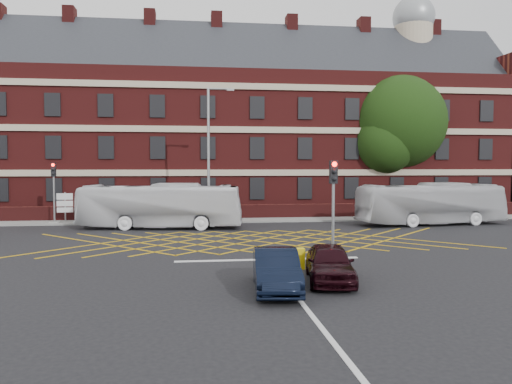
{
  "coord_description": "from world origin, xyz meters",
  "views": [
    {
      "loc": [
        -3.14,
        -24.62,
        4.05
      ],
      "look_at": [
        0.11,
        1.5,
        2.67
      ],
      "focal_mm": 35.0,
      "sensor_mm": 36.0,
      "label": 1
    }
  ],
  "objects": [
    {
      "name": "far_pavement",
      "position": [
        0.0,
        12.0,
        0.06
      ],
      "size": [
        60.0,
        3.0,
        0.12
      ],
      "primitive_type": "cube",
      "color": "slate",
      "rests_on": "ground"
    },
    {
      "name": "street_lamp",
      "position": [
        -2.09,
        9.47,
        3.24
      ],
      "size": [
        2.25,
        1.0,
        9.32
      ],
      "color": "slate",
      "rests_on": "ground"
    },
    {
      "name": "boundary_wall",
      "position": [
        0.0,
        13.0,
        0.55
      ],
      "size": [
        56.0,
        0.5,
        1.1
      ],
      "primitive_type": "cube",
      "color": "#481313",
      "rests_on": "ground"
    },
    {
      "name": "victorian_building",
      "position": [
        0.25,
        22.0,
        7.84
      ],
      "size": [
        51.0,
        12.17,
        20.4
      ],
      "color": "#541615",
      "rests_on": "ground"
    },
    {
      "name": "centre_line",
      "position": [
        0.0,
        -10.0,
        0.01
      ],
      "size": [
        0.15,
        14.0,
        0.02
      ],
      "primitive_type": "cube",
      "color": "silver",
      "rests_on": "ground"
    },
    {
      "name": "stop_line",
      "position": [
        0.0,
        -3.5,
        0.01
      ],
      "size": [
        8.0,
        0.3,
        0.02
      ],
      "primitive_type": "cube",
      "color": "silver",
      "rests_on": "ground"
    },
    {
      "name": "direction_signs",
      "position": [
        -12.2,
        11.83,
        1.38
      ],
      "size": [
        1.1,
        0.16,
        2.2
      ],
      "color": "gray",
      "rests_on": "ground"
    },
    {
      "name": "utility_cabinet",
      "position": [
        0.91,
        -5.54,
        0.41
      ],
      "size": [
        0.48,
        0.37,
        0.82
      ],
      "primitive_type": "cube",
      "color": "yellow",
      "rests_on": "ground"
    },
    {
      "name": "bus_right",
      "position": [
        13.03,
        7.84,
        1.44
      ],
      "size": [
        10.56,
        3.47,
        2.89
      ],
      "primitive_type": "imported",
      "rotation": [
        0.0,
        0.0,
        1.67
      ],
      "color": "silver",
      "rests_on": "ground"
    },
    {
      "name": "car_navy",
      "position": [
        -0.51,
        -8.77,
        0.67
      ],
      "size": [
        1.76,
        4.15,
        1.33
      ],
      "primitive_type": "imported",
      "rotation": [
        0.0,
        0.0,
        -0.09
      ],
      "color": "black",
      "rests_on": "ground"
    },
    {
      "name": "box_junction_hatching",
      "position": [
        0.0,
        2.0,
        0.01
      ],
      "size": [
        8.22,
        8.22,
        0.02
      ],
      "primitive_type": "cube",
      "rotation": [
        0.0,
        0.0,
        0.79
      ],
      "color": "#CC990C",
      "rests_on": "ground"
    },
    {
      "name": "traffic_light_far",
      "position": [
        -12.74,
        11.16,
        1.76
      ],
      "size": [
        0.7,
        0.7,
        4.27
      ],
      "color": "slate",
      "rests_on": "ground"
    },
    {
      "name": "traffic_light_near",
      "position": [
        2.54,
        -4.74,
        1.76
      ],
      "size": [
        0.7,
        0.7,
        4.27
      ],
      "color": "slate",
      "rests_on": "ground"
    },
    {
      "name": "deciduous_tree",
      "position": [
        14.5,
        17.07,
        7.29
      ],
      "size": [
        8.21,
        8.13,
        11.92
      ],
      "color": "black",
      "rests_on": "ground"
    },
    {
      "name": "bus_left",
      "position": [
        -5.31,
        8.11,
        1.46
      ],
      "size": [
        10.75,
        3.85,
        2.93
      ],
      "primitive_type": "imported",
      "rotation": [
        0.0,
        0.0,
        1.44
      ],
      "color": "silver",
      "rests_on": "ground"
    },
    {
      "name": "ground",
      "position": [
        0.0,
        0.0,
        0.0
      ],
      "size": [
        120.0,
        120.0,
        0.0
      ],
      "primitive_type": "plane",
      "color": "black",
      "rests_on": "ground"
    },
    {
      "name": "car_maroon",
      "position": [
        1.55,
        -7.82,
        0.66
      ],
      "size": [
        2.18,
        4.09,
        1.32
      ],
      "primitive_type": "imported",
      "rotation": [
        0.0,
        0.0,
        -0.17
      ],
      "color": "black",
      "rests_on": "ground"
    }
  ]
}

